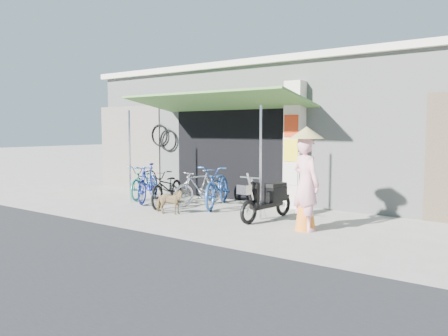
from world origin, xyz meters
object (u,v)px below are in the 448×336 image
Objects in this scene: bike_black at (168,187)px; bike_navy at (218,186)px; bike_teal at (145,181)px; moped at (268,199)px; bike_silver at (199,187)px; nun at (306,180)px; street_dog at (169,202)px; bike_blue at (148,183)px.

bike_black is 0.91× the size of bike_navy.
bike_navy is at bearing -22.10° from bike_teal.
moped is at bearing -19.11° from bike_black.
bike_black is 2.79m from moped.
bike_black is at bearing -114.38° from bike_silver.
nun reaches higher than moped.
bike_navy reaches higher than moped.
street_dog is 2.20m from moped.
bike_blue reaches higher than bike_silver.
bike_blue is 3.63m from moped.
bike_navy is 1.44m from street_dog.
bike_teal is 0.72m from bike_blue.
nun reaches higher than bike_teal.
nun reaches higher than bike_black.
moped is at bearing -41.05° from bike_navy.
bike_blue is at bearing 172.15° from bike_navy.
street_dog is at bearing -124.24° from bike_navy.
bike_silver reaches higher than street_dog.
bike_black is 2.64× the size of street_dog.
bike_teal is 2.46m from bike_navy.
bike_blue is 1.95m from bike_navy.
bike_blue is (0.57, -0.44, 0.04)m from bike_teal.
bike_black is at bearing -170.39° from bike_navy.
bike_black is at bearing -172.30° from moped.
bike_teal is 0.90× the size of nun.
nun is (2.78, -1.07, 0.43)m from bike_navy.
bike_blue is at bearing -60.52° from bike_teal.
bike_silver is 1.38m from street_dog.
nun is (3.10, 0.32, 0.66)m from street_dog.
nun is at bearing -15.96° from moped.
bike_blue is at bearing 148.70° from bike_black.
bike_blue is 1.13× the size of bike_silver.
bike_teal is 2.59× the size of street_dog.
bike_blue is 0.85× the size of bike_navy.
moped is at bearing 1.62° from bike_silver.
street_dog is 0.40× the size of moped.
bike_black reaches higher than street_dog.
moped reaches higher than bike_silver.
bike_blue reaches higher than bike_teal.
bike_teal is at bearing 114.29° from bike_blue.
bike_silver is (0.50, 0.59, -0.02)m from bike_black.
street_dog is (1.58, -0.93, -0.21)m from bike_blue.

